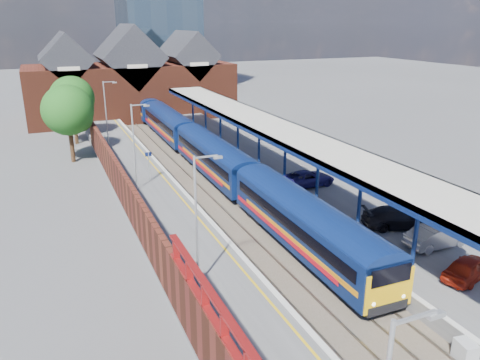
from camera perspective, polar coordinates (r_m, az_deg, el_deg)
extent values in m
plane|color=#5B5B5E|center=(48.43, -6.63, 1.75)|extent=(240.00, 240.00, 0.00)
cube|color=#473D33|center=(39.43, -2.44, -2.10)|extent=(6.00, 76.00, 0.06)
cube|color=slate|center=(38.73, -5.52, -2.43)|extent=(0.07, 76.00, 0.14)
cube|color=slate|center=(39.15, -3.51, -2.14)|extent=(0.07, 76.00, 0.14)
cube|color=slate|center=(39.66, -1.39, -1.83)|extent=(0.07, 76.00, 0.14)
cube|color=slate|center=(40.17, 0.52, -1.54)|extent=(0.07, 76.00, 0.14)
cube|color=#565659|center=(37.82, -10.28, -2.57)|extent=(5.00, 76.00, 1.00)
cube|color=#565659|center=(41.61, 5.30, -0.34)|extent=(6.00, 76.00, 1.00)
cube|color=silver|center=(38.16, -6.89, -1.35)|extent=(0.30, 76.00, 0.05)
cube|color=silver|center=(40.23, 1.74, -0.15)|extent=(0.30, 76.00, 0.05)
cube|color=yellow|center=(38.02, -7.76, -1.50)|extent=(0.14, 76.00, 0.01)
cube|color=#0B1D50|center=(29.96, 7.88, -5.37)|extent=(2.99, 16.03, 2.50)
cube|color=#0B1D50|center=(29.47, 7.99, -3.15)|extent=(2.99, 16.03, 0.60)
cube|color=#0B1D50|center=(44.12, -3.13, 2.73)|extent=(2.99, 16.03, 2.50)
cube|color=#0B1D50|center=(43.80, -3.16, 4.31)|extent=(2.99, 16.03, 0.60)
cube|color=#0B1D50|center=(59.56, -8.65, 6.76)|extent=(2.99, 16.03, 2.50)
cube|color=#0B1D50|center=(59.32, -8.71, 7.94)|extent=(2.99, 16.03, 0.60)
cube|color=#0B1D50|center=(75.50, -11.92, 9.09)|extent=(2.99, 16.03, 2.50)
cube|color=#0B1D50|center=(75.31, -11.98, 10.02)|extent=(2.99, 16.03, 0.60)
cube|color=black|center=(51.27, -7.84, 5.38)|extent=(0.04, 60.54, 0.70)
cube|color=orange|center=(51.46, -7.81, 4.51)|extent=(0.03, 55.27, 0.30)
cube|color=red|center=(51.52, -7.81, 4.24)|extent=(0.03, 55.27, 0.30)
cube|color=#F2B20C|center=(24.41, 17.57, -12.63)|extent=(2.82, 0.33, 2.10)
cube|color=black|center=(23.92, 17.92, -10.99)|extent=(2.30, 0.19, 0.90)
cube|color=black|center=(26.63, 14.01, -12.97)|extent=(2.00, 2.40, 0.60)
cube|color=black|center=(81.19, -12.65, 8.55)|extent=(2.00, 2.40, 0.60)
cylinder|color=navy|center=(27.32, 20.64, -6.18)|extent=(0.24, 0.24, 4.20)
cylinder|color=navy|center=(30.77, 14.35, -2.72)|extent=(0.24, 0.24, 4.20)
cylinder|color=navy|center=(34.60, 9.42, 0.03)|extent=(0.24, 0.24, 4.20)
cylinder|color=navy|center=(38.69, 5.50, 2.22)|extent=(0.24, 0.24, 4.20)
cylinder|color=navy|center=(42.98, 2.34, 3.97)|extent=(0.24, 0.24, 4.20)
cylinder|color=navy|center=(47.41, -0.25, 5.39)|extent=(0.24, 0.24, 4.20)
cylinder|color=navy|center=(51.94, -2.40, 6.56)|extent=(0.24, 0.24, 4.20)
cylinder|color=navy|center=(56.56, -4.21, 7.53)|extent=(0.24, 0.24, 4.20)
cylinder|color=navy|center=(61.23, -5.76, 8.35)|extent=(0.24, 0.24, 4.20)
cube|color=beige|center=(41.80, 3.59, 6.70)|extent=(4.50, 52.00, 0.25)
cube|color=navy|center=(40.93, 0.87, 6.26)|extent=(0.20, 52.00, 0.55)
cube|color=navy|center=(42.82, 6.18, 6.71)|extent=(0.20, 52.00, 0.55)
cube|color=#A5A8AA|center=(11.35, 20.57, -15.41)|extent=(1.20, 0.08, 0.08)
cube|color=#A5A8AA|center=(11.78, 22.72, -14.93)|extent=(0.45, 0.18, 0.12)
cylinder|color=#A5A8AA|center=(23.52, -5.35, -5.30)|extent=(0.12, 0.12, 7.00)
cube|color=#A5A8AA|center=(22.54, -4.16, 2.86)|extent=(1.20, 0.08, 0.08)
cube|color=#A5A8AA|center=(22.75, -2.72, 2.78)|extent=(0.45, 0.18, 0.12)
cylinder|color=#A5A8AA|center=(38.29, -12.77, 3.83)|extent=(0.12, 0.12, 7.00)
cube|color=#A5A8AA|center=(37.69, -12.24, 8.94)|extent=(1.20, 0.08, 0.08)
cube|color=#A5A8AA|center=(37.83, -11.33, 8.88)|extent=(0.45, 0.18, 0.12)
cylinder|color=#A5A8AA|center=(53.77, -16.02, 7.79)|extent=(0.12, 0.12, 7.00)
cube|color=#A5A8AA|center=(53.35, -15.70, 11.45)|extent=(1.20, 0.08, 0.08)
cube|color=#A5A8AA|center=(53.44, -15.05, 11.41)|extent=(0.45, 0.18, 0.12)
cylinder|color=#A5A8AA|center=(41.06, -11.02, 1.69)|extent=(0.08, 0.08, 2.50)
cube|color=#0C194C|center=(40.77, -11.11, 3.10)|extent=(0.55, 0.06, 0.35)
cube|color=#5B2618|center=(31.18, -12.60, -3.67)|extent=(0.35, 50.00, 2.80)
cube|color=maroon|center=(15.53, -0.53, -17.81)|extent=(0.30, 15.00, 0.12)
cube|color=maroon|center=(16.11, -0.51, -20.53)|extent=(0.30, 15.00, 0.12)
cube|color=maroon|center=(16.58, -1.91, -17.30)|extent=(0.30, 0.12, 1.00)
cube|color=maroon|center=(18.14, -4.26, -13.84)|extent=(0.30, 0.12, 1.00)
cube|color=maroon|center=(19.77, -6.18, -10.92)|extent=(0.30, 0.12, 1.00)
cube|color=maroon|center=(21.47, -7.78, -8.44)|extent=(0.30, 0.12, 1.00)
cube|color=#5B2618|center=(74.35, -13.08, 10.50)|extent=(30.00, 12.00, 8.00)
cube|color=#232328|center=(72.80, -20.56, 13.78)|extent=(7.13, 12.00, 7.13)
cube|color=#232328|center=(73.82, -13.39, 14.49)|extent=(9.16, 12.00, 9.16)
cube|color=#232328|center=(75.91, -6.47, 14.97)|extent=(7.13, 12.00, 7.13)
cube|color=beige|center=(66.85, -20.14, 12.62)|extent=(2.80, 0.15, 0.50)
cube|color=beige|center=(67.97, -12.38, 13.39)|extent=(2.80, 0.15, 0.50)
cube|color=beige|center=(70.23, -4.96, 13.90)|extent=(2.80, 0.15, 0.50)
cylinder|color=#382314|center=(52.00, -19.84, 4.22)|extent=(0.44, 0.44, 4.00)
sphere|color=#144B15|center=(51.31, -20.27, 8.00)|extent=(5.20, 5.20, 5.20)
sphere|color=#144B15|center=(50.98, -19.25, 7.25)|extent=(3.20, 3.20, 3.20)
cylinder|color=#382314|center=(59.86, -19.44, 6.06)|extent=(0.44, 0.44, 4.00)
sphere|color=#144B15|center=(59.25, -19.81, 9.36)|extent=(5.20, 5.20, 5.20)
sphere|color=#144B15|center=(58.91, -18.92, 8.71)|extent=(3.20, 3.20, 3.20)
imported|color=maroon|center=(28.10, 26.10, -9.57)|extent=(3.98, 2.51, 1.26)
imported|color=#98989C|center=(31.02, 22.95, -6.31)|extent=(4.22, 1.48, 1.39)
imported|color=black|center=(32.96, 18.82, -4.31)|extent=(5.23, 3.43, 1.41)
imported|color=navy|center=(39.44, 8.23, 0.22)|extent=(4.73, 2.29, 1.30)
cube|color=#B0B3B6|center=(23.65, 25.76, -18.35)|extent=(0.84, 1.00, 1.00)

